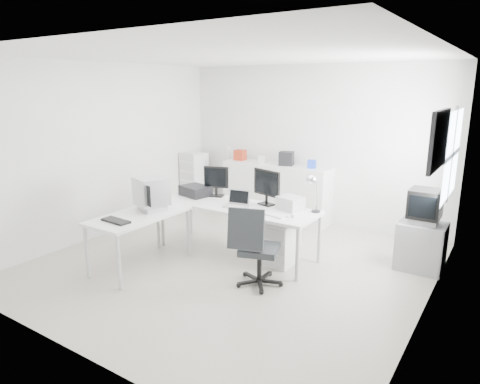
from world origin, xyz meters
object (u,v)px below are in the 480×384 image
Objects in this scene: drawer_pedestal at (281,243)px; crt_tv at (425,207)px; crt_monitor at (152,195)px; sideboard at (276,191)px; laser_printer at (290,203)px; lcd_monitor_small at (216,181)px; lcd_monitor_large at (267,188)px; tv_cabinet at (421,246)px; filing_cabinet at (195,181)px; laptop at (236,200)px; inkjet_printer at (195,191)px; main_desk at (237,230)px; side_desk at (141,240)px; office_chair at (260,245)px.

crt_tv is (1.68, 0.86, 0.58)m from drawer_pedestal.
crt_monitor is 0.20× the size of sideboard.
laser_printer is at bearing 73.61° from drawer_pedestal.
lcd_monitor_small is at bearing -96.04° from sideboard.
lcd_monitor_small is 1.71m from sideboard.
lcd_monitor_large reaches higher than tv_cabinet.
lcd_monitor_large reaches higher than sideboard.
filing_cabinet is (-2.82, 1.58, 0.26)m from drawer_pedestal.
sideboard reaches higher than laptop.
inkjet_printer is 0.89× the size of crt_tv.
inkjet_printer is (-0.85, 0.10, 0.45)m from main_desk.
laser_printer is 0.29× the size of filing_cabinet.
side_desk is at bearing -148.04° from crt_tv.
inkjet_printer is 0.68× the size of tv_cabinet.
sideboard is (-0.73, 1.63, -0.49)m from lcd_monitor_large.
laser_printer is (0.70, 0.32, -0.02)m from laptop.
drawer_pedestal is 0.87m from laptop.
drawer_pedestal is 0.92× the size of tv_cabinet.
sideboard is (0.17, 1.63, -0.48)m from lcd_monitor_small.
laser_printer is at bearing -26.12° from filing_cabinet.
main_desk is 7.48× the size of laser_printer.
inkjet_printer is at bearing -157.17° from lcd_monitor_large.
laptop reaches higher than inkjet_printer.
drawer_pedestal is 1.20× the size of crt_tv.
filing_cabinet reaches higher than laptop.
main_desk is at bearing 64.65° from crt_monitor.
office_chair is at bearing -134.61° from crt_tv.
laser_printer reaches higher than drawer_pedestal.
lcd_monitor_large is (1.20, 0.15, 0.18)m from inkjet_printer.
main_desk is 1.92m from sideboard.
inkjet_printer is 3.37m from tv_cabinet.
main_desk is 1.39m from side_desk.
sideboard is at bearing 129.74° from lcd_monitor_large.
crt_monitor is (0.00, 0.25, 0.58)m from side_desk.
laser_printer is (1.30, -0.03, -0.15)m from lcd_monitor_small.
office_chair reaches higher than drawer_pedestal.
lcd_monitor_large is 1.15m from office_chair.
filing_cabinet is at bearing 142.50° from main_desk.
sideboard reaches higher than inkjet_printer.
main_desk is 6.90× the size of laptop.
lcd_monitor_small is 1.14m from crt_monitor.
lcd_monitor_small reaches higher than inkjet_printer.
main_desk is at bearing -158.97° from tv_cabinet.
inkjet_printer is at bearing -165.84° from tv_cabinet.
lcd_monitor_small is 0.97× the size of crt_tv.
lcd_monitor_small is 0.75× the size of tv_cabinet.
laptop is (0.60, -0.35, -0.13)m from lcd_monitor_small.
side_desk is at bearing -121.90° from lcd_monitor_small.
crt_monitor reaches higher than side_desk.
main_desk is 3.68× the size of tv_cabinet.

